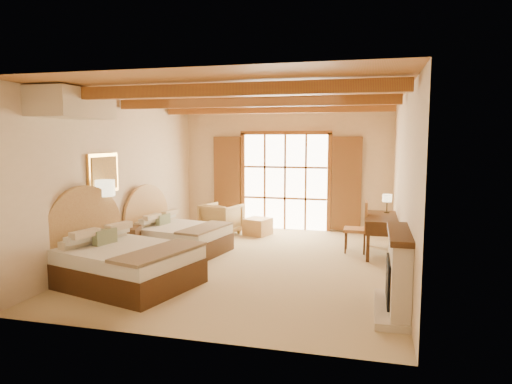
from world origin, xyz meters
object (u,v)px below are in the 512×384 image
(bed_near, at_px, (118,259))
(desk, at_px, (382,234))
(bed_far, at_px, (174,234))
(armchair, at_px, (221,219))
(nightstand, at_px, (125,243))

(bed_near, relative_size, desk, 1.66)
(bed_far, bearing_deg, armchair, 88.29)
(desk, bearing_deg, bed_far, -167.47)
(bed_near, distance_m, desk, 5.28)
(bed_far, xyz_separation_m, armchair, (0.43, 1.88, 0.02))
(bed_near, distance_m, armchair, 4.17)
(bed_far, bearing_deg, bed_near, -77.86)
(bed_far, height_order, armchair, bed_far)
(bed_near, bearing_deg, armchair, 100.01)
(bed_far, distance_m, nightstand, 1.08)
(bed_far, bearing_deg, desk, 22.41)
(bed_near, xyz_separation_m, nightstand, (-0.70, 1.42, -0.09))
(nightstand, bearing_deg, bed_near, -79.02)
(bed_near, xyz_separation_m, bed_far, (-0.04, 2.28, -0.05))
(bed_far, distance_m, armchair, 1.93)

